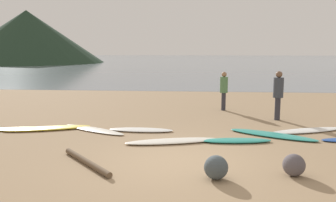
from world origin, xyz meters
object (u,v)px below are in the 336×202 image
person_1 (278,91)px  surfboard_8 (307,130)px  surfboard_2 (48,128)px  surfboard_3 (94,130)px  surfboard_4 (141,130)px  surfboard_6 (236,141)px  beach_rock_far (294,165)px  driftwood_log (87,162)px  surfboard_1 (5,129)px  person_0 (224,88)px  surfboard_7 (272,135)px  surfboard_5 (172,141)px  beach_rock_near (216,167)px

person_1 → surfboard_8: bearing=-29.7°
surfboard_2 → surfboard_3: size_ratio=1.08×
surfboard_4 → surfboard_8: 5.11m
surfboard_6 → beach_rock_far: size_ratio=4.28×
driftwood_log → surfboard_1: bearing=139.9°
person_0 → driftwood_log: 8.01m
surfboard_1 → beach_rock_far: beach_rock_far is taller
surfboard_6 → surfboard_3: bearing=160.6°
surfboard_7 → person_1: 2.67m
surfboard_5 → beach_rock_near: beach_rock_near is taller
surfboard_4 → surfboard_6: (2.79, -1.06, 0.01)m
beach_rock_near → surfboard_6: bearing=76.2°
surfboard_7 → driftwood_log: (-4.59, -2.95, 0.02)m
surfboard_4 → person_1: 5.12m
surfboard_4 → person_0: size_ratio=1.26×
surfboard_1 → surfboard_3: 2.77m
person_1 → driftwood_log: person_1 is taller
surfboard_2 → surfboard_8: bearing=-16.3°
surfboard_4 → surfboard_7: same height
surfboard_2 → beach_rock_far: size_ratio=5.92×
person_1 → beach_rock_far: (-0.89, -5.65, -0.80)m
surfboard_3 → driftwood_log: bearing=-46.8°
surfboard_3 → surfboard_5: 2.80m
surfboard_5 → surfboard_1: bearing=153.8°
beach_rock_near → surfboard_7: bearing=63.2°
surfboard_3 → surfboard_6: (4.27, -1.00, 0.01)m
surfboard_1 → driftwood_log: 4.65m
surfboard_3 → person_0: 5.91m
surfboard_7 → person_0: (-1.13, 4.22, 0.89)m
surfboard_1 → person_1: size_ratio=1.29×
surfboard_7 → surfboard_8: bearing=57.8°
surfboard_8 → driftwood_log: (-5.78, -3.61, 0.03)m
surfboard_6 → driftwood_log: driftwood_log is taller
surfboard_2 → surfboard_7: surfboard_2 is taller
surfboard_4 → beach_rock_near: beach_rock_near is taller
surfboard_5 → surfboard_8: (4.05, 1.63, -0.01)m
surfboard_7 → beach_rock_near: bearing=-87.9°
surfboard_6 → person_1: person_1 is taller
person_1 → driftwood_log: (-5.24, -5.35, -0.96)m
surfboard_3 → beach_rock_far: 6.22m
surfboard_7 → surfboard_8: size_ratio=1.02×
person_1 → beach_rock_far: 5.78m
surfboard_2 → driftwood_log: driftwood_log is taller
surfboard_5 → surfboard_3: bearing=139.3°
surfboard_6 → driftwood_log: 4.10m
surfboard_2 → surfboard_7: bearing=-21.3°
surfboard_4 → driftwood_log: (-0.68, -3.24, 0.03)m
surfboard_1 → surfboard_4: 4.25m
surfboard_4 → beach_rock_far: size_ratio=4.45×
surfboard_1 → surfboard_4: size_ratio=1.13×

